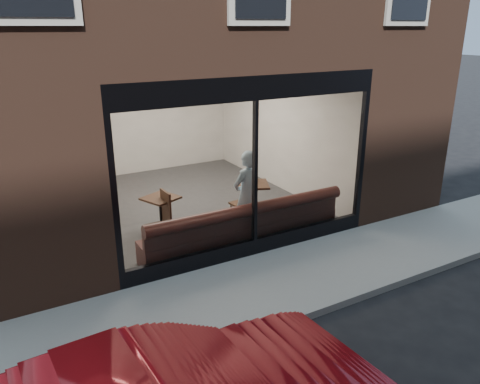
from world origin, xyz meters
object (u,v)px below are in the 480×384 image
cafe_table_right (253,184)px  cafe_chair_right (242,204)px  cafe_table_left (160,198)px  person (247,196)px  banquette (243,235)px  cafe_chair_left (158,227)px

cafe_table_right → cafe_chair_right: 0.57m
cafe_table_left → cafe_table_right: cafe_table_right is taller
cafe_table_right → cafe_chair_right: (-0.12, 0.23, -0.50)m
person → cafe_table_right: 1.17m
cafe_table_right → banquette: bearing=-128.0°
person → cafe_chair_right: bearing=-128.4°
banquette → cafe_table_right: cafe_table_right is taller
cafe_table_left → cafe_chair_left: size_ratio=1.38×
person → cafe_table_right: bearing=-139.0°
cafe_table_left → cafe_chair_left: (-0.17, -0.23, -0.50)m
cafe_table_right → person: bearing=-126.6°
cafe_table_left → cafe_table_right: bearing=-4.9°
banquette → cafe_chair_right: banquette is taller
banquette → cafe_chair_left: size_ratio=9.09×
cafe_table_left → cafe_table_right: (2.03, -0.17, 0.00)m
cafe_table_left → cafe_chair_left: bearing=-126.1°
person → cafe_table_right: size_ratio=2.73×
cafe_table_left → cafe_chair_right: (1.90, 0.06, -0.50)m
cafe_chair_left → cafe_table_left: bearing=-128.7°
person → cafe_table_left: person is taller
cafe_table_right → cafe_chair_right: bearing=117.7°
banquette → cafe_table_left: cafe_table_left is taller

